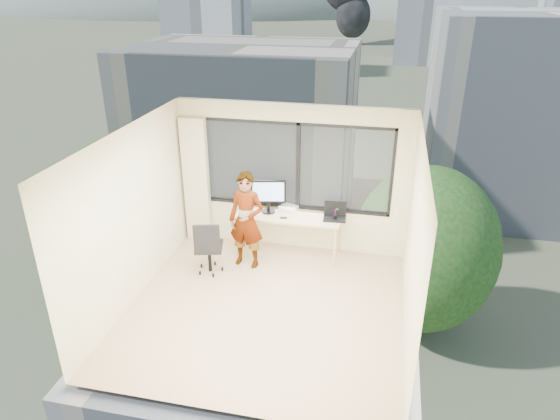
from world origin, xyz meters
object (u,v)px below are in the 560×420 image
(laptop, at_px, (335,213))
(handbag, at_px, (336,209))
(person, at_px, (247,220))
(monitor, at_px, (268,196))
(desk, at_px, (288,235))
(game_console, at_px, (288,208))
(chair, at_px, (209,245))

(laptop, height_order, handbag, laptop)
(person, bearing_deg, laptop, 27.70)
(monitor, bearing_deg, person, -124.90)
(person, height_order, laptop, person)
(desk, height_order, monitor, monitor)
(monitor, bearing_deg, desk, -21.27)
(desk, height_order, game_console, game_console)
(desk, bearing_deg, chair, -143.65)
(desk, xyz_separation_m, chair, (-1.15, -0.85, 0.11))
(desk, height_order, person, person)
(chair, distance_m, person, 0.74)
(game_console, bearing_deg, desk, -57.78)
(chair, height_order, game_console, chair)
(game_console, bearing_deg, laptop, 6.83)
(handbag, bearing_deg, desk, -176.20)
(game_console, distance_m, handbag, 0.85)
(chair, bearing_deg, laptop, 9.39)
(chair, relative_size, handbag, 3.53)
(laptop, bearing_deg, game_console, 161.35)
(laptop, bearing_deg, person, -164.21)
(game_console, height_order, laptop, laptop)
(chair, relative_size, monitor, 1.62)
(desk, xyz_separation_m, game_console, (-0.04, 0.23, 0.41))
(chair, height_order, monitor, monitor)
(game_console, bearing_deg, person, -106.18)
(person, bearing_deg, chair, -140.06)
(monitor, bearing_deg, chair, -142.91)
(monitor, bearing_deg, handbag, -4.95)
(chair, bearing_deg, desk, 21.98)
(desk, relative_size, person, 1.09)
(monitor, bearing_deg, game_console, 15.82)
(chair, distance_m, laptop, 2.16)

